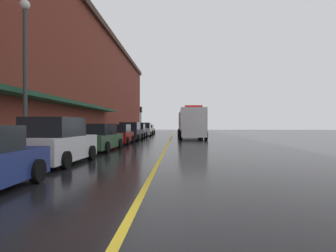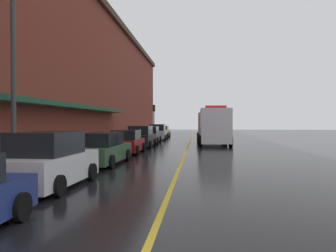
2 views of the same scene
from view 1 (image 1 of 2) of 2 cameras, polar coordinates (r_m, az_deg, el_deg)
name	(u,v)px [view 1 (image 1 of 2)]	position (r m, az deg, el deg)	size (l,w,h in m)	color
ground_plane	(170,140)	(29.46, 0.48, -2.75)	(112.00, 112.00, 0.00)	black
sidewalk_left	(111,139)	(30.27, -11.35, -2.54)	(2.40, 70.00, 0.15)	#9E9B93
lane_center_stripe	(170,140)	(29.46, 0.48, -2.75)	(0.16, 70.00, 0.01)	gold
brick_building_left	(57,77)	(31.34, -21.43, 9.07)	(9.42, 64.00, 12.70)	maroon
parked_car_1	(56,142)	(12.17, -21.54, -3.09)	(2.23, 4.31, 1.85)	silver
parked_car_2	(99,138)	(17.62, -13.65, -2.34)	(2.13, 4.84, 1.62)	#2D5133
parked_car_3	(119,135)	(23.20, -9.87, -1.73)	(2.07, 4.15, 1.59)	maroon
parked_car_4	(131,132)	(28.33, -7.55, -1.19)	(2.13, 4.34, 1.79)	black
parked_car_5	(138,131)	(33.41, -6.09, -1.06)	(2.04, 4.41, 1.65)	#595B60
parked_car_6	(144,130)	(39.44, -4.77, -0.74)	(2.18, 4.79, 1.83)	silver
parked_car_7	(148,130)	(45.57, -4.01, -0.75)	(1.97, 4.46, 1.55)	#A5844C
box_truck	(191,124)	(32.12, 4.66, 0.49)	(3.07, 9.11, 3.51)	silver
parking_meter_0	(83,132)	(19.14, -16.74, -1.25)	(0.14, 0.18, 1.33)	#4C4C51
parking_meter_2	(135,128)	(40.96, -6.59, -0.41)	(0.14, 0.18, 1.33)	#4C4C51
parking_meter_3	(140,128)	(45.84, -5.66, -0.33)	(0.14, 0.18, 1.33)	#4C4C51
street_lamp_left	(25,61)	(14.31, -26.82, 11.65)	(0.44, 0.44, 6.94)	#33383D
traffic_light_near	(141,115)	(46.58, -5.46, 2.26)	(0.38, 0.36, 4.30)	#232326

